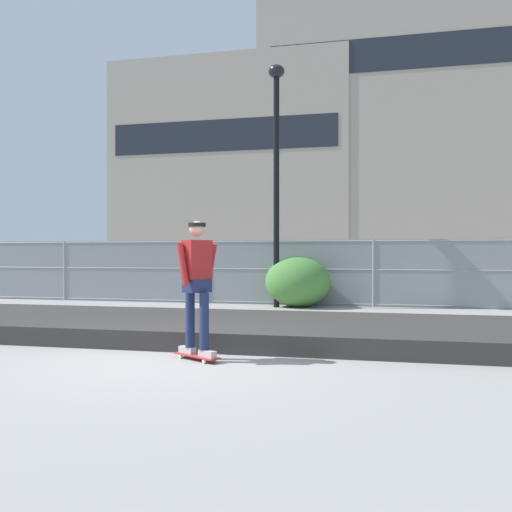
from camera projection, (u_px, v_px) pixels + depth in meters
ground_plane at (175, 361)px, 7.80m from camera, size 120.00×120.00×0.00m
gravel_berm at (225, 328)px, 10.11m from camera, size 16.82×3.52×0.30m
skateboard at (197, 356)px, 7.86m from camera, size 0.79×0.59×0.07m
skater at (197, 278)px, 7.86m from camera, size 0.66×0.61×1.85m
chain_fence at (288, 272)px, 16.25m from camera, size 23.84×0.06×1.85m
street_lamp at (276, 156)px, 15.54m from camera, size 0.44×0.44×6.61m
parked_car_near at (229, 272)px, 19.64m from camera, size 4.48×2.11×1.66m
library_building at (242, 173)px, 50.87m from camera, size 19.73×12.82×17.26m
office_block at (441, 113)px, 46.76m from camera, size 28.28×12.27×25.95m
shrub_left at (298, 282)px, 15.58m from camera, size 1.79×1.47×1.38m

